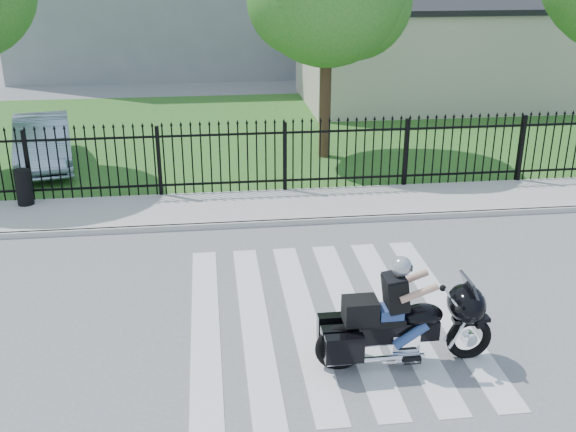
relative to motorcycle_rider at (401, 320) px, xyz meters
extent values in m
plane|color=slate|center=(-0.80, 1.41, -0.71)|extent=(120.00, 120.00, 0.00)
cube|color=#ADAAA3|center=(-0.80, 6.41, -0.65)|extent=(40.00, 2.00, 0.12)
cube|color=#ADAAA3|center=(-0.80, 5.41, -0.65)|extent=(40.00, 0.12, 0.12)
cube|color=#2A6021|center=(-0.80, 13.41, -0.70)|extent=(40.00, 12.00, 0.02)
cube|color=black|center=(-0.80, 7.41, -0.36)|extent=(26.00, 0.04, 0.05)
cube|color=black|center=(-0.80, 7.41, 0.84)|extent=(26.00, 0.04, 0.05)
cylinder|color=#382316|center=(0.70, 10.41, 1.37)|extent=(0.32, 0.32, 4.16)
cube|color=beige|center=(6.20, 17.41, 1.04)|extent=(10.00, 6.00, 3.50)
cube|color=black|center=(6.20, 17.41, 2.89)|extent=(10.20, 6.20, 0.20)
torus|color=black|center=(1.05, 0.01, -0.39)|extent=(0.69, 0.13, 0.68)
torus|color=black|center=(-0.89, -0.01, -0.39)|extent=(0.72, 0.15, 0.72)
cube|color=black|center=(-0.09, 0.00, -0.17)|extent=(1.29, 0.25, 0.30)
ellipsoid|color=black|center=(0.30, 0.00, 0.06)|extent=(0.62, 0.40, 0.33)
cube|color=black|center=(-0.29, 0.00, 0.02)|extent=(0.65, 0.32, 0.10)
cube|color=silver|center=(0.06, 0.00, -0.34)|extent=(0.40, 0.30, 0.30)
ellipsoid|color=black|center=(0.95, 0.01, 0.20)|extent=(0.54, 0.72, 0.54)
cube|color=black|center=(-0.61, 0.00, 0.20)|extent=(0.48, 0.38, 0.36)
cube|color=navy|center=(-0.17, 0.00, 0.14)|extent=(0.34, 0.30, 0.18)
sphere|color=#ABADB3|center=(-0.05, 0.00, 0.85)|extent=(0.29, 0.29, 0.29)
imported|color=#96ACBD|center=(-7.13, 10.45, -0.02)|extent=(2.23, 4.31, 1.35)
cylinder|color=black|center=(-6.88, 7.11, -0.18)|extent=(0.49, 0.49, 0.83)
camera|label=1|loc=(-2.62, -8.11, 4.95)|focal=42.00mm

